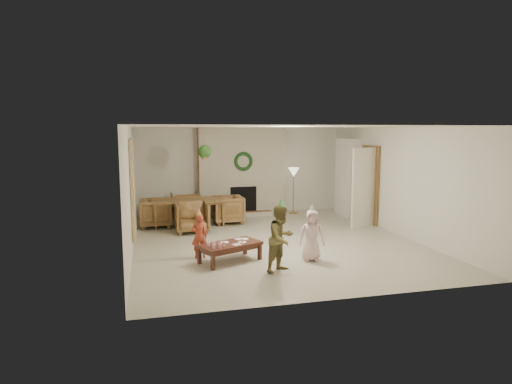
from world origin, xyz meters
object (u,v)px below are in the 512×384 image
object	(u,v)px
dining_chair_near	(192,217)
child_pink	(312,235)
child_plaid	(281,238)
dining_chair_right	(228,210)
coffee_table_top	(230,245)
dining_chair_left	(156,213)
child_red	(199,236)
dining_chair_far	(185,206)
dining_table	(188,213)

from	to	relation	value
dining_chair_near	child_pink	world-z (taller)	child_pink
dining_chair_near	child_plaid	distance (m)	3.57
dining_chair_right	coffee_table_top	xyz separation A→B (m)	(-0.58, -3.42, -0.04)
dining_chair_left	dining_chair_near	bearing A→B (deg)	-135.00
dining_chair_near	child_red	size ratio (longest dim) A/B	0.93
child_pink	coffee_table_top	bearing A→B (deg)	-177.42
dining_chair_left	coffee_table_top	xyz separation A→B (m)	(1.26, -3.40, -0.04)
dining_chair_left	child_plaid	world-z (taller)	child_plaid
child_plaid	coffee_table_top	bearing A→B (deg)	102.26
dining_chair_far	coffee_table_top	xyz separation A→B (m)	(0.45, -4.23, -0.04)
child_plaid	dining_chair_right	bearing A→B (deg)	60.12
dining_chair_left	coffee_table_top	bearing A→B (deg)	-160.15
dining_chair_near	dining_chair_far	xyz separation A→B (m)	(-0.01, 1.64, 0.00)
child_pink	dining_chair_near	bearing A→B (deg)	137.28
dining_chair_far	dining_chair_left	size ratio (longest dim) A/B	1.00
dining_chair_near	dining_chair_far	world-z (taller)	same
dining_chair_far	child_plaid	size ratio (longest dim) A/B	0.68
coffee_table_top	dining_chair_far	bearing A→B (deg)	72.37
dining_chair_far	child_pink	world-z (taller)	child_pink
coffee_table_top	child_pink	distance (m)	1.54
child_red	child_plaid	world-z (taller)	child_plaid
child_plaid	child_pink	size ratio (longest dim) A/B	1.22
dining_chair_left	dining_table	bearing A→B (deg)	-90.00
dining_chair_near	child_pink	bearing A→B (deg)	-56.46
dining_table	dining_chair_right	bearing A→B (deg)	-0.00
dining_chair_near	dining_chair_right	world-z (taller)	same
dining_chair_right	dining_chair_left	bearing A→B (deg)	-90.00
dining_table	dining_chair_near	xyz separation A→B (m)	(0.01, -0.82, 0.03)
dining_chair_left	child_plaid	xyz separation A→B (m)	(2.02, -4.17, 0.22)
dining_table	child_red	distance (m)	3.02
dining_chair_left	dining_chair_right	size ratio (longest dim) A/B	1.00
coffee_table_top	child_plaid	world-z (taller)	child_plaid
dining_chair_near	child_red	world-z (taller)	child_red
dining_table	child_pink	xyz separation A→B (m)	(1.95, -3.69, 0.15)
dining_chair_far	dining_chair_right	bearing A→B (deg)	141.34
dining_chair_far	child_pink	bearing A→B (deg)	112.94
dining_chair_left	dining_chair_right	bearing A→B (deg)	-90.00
dining_chair_near	dining_chair_right	size ratio (longest dim) A/B	1.00
child_red	dining_chair_far	bearing A→B (deg)	-90.23
dining_chair_left	child_pink	world-z (taller)	child_pink
dining_chair_left	dining_chair_right	xyz separation A→B (m)	(1.84, 0.02, 0.00)
dining_chair_left	child_pink	bearing A→B (deg)	-143.60
dining_chair_right	dining_chair_near	bearing A→B (deg)	-51.34
dining_table	child_plaid	world-z (taller)	child_plaid
dining_chair_left	coffee_table_top	world-z (taller)	dining_chair_left
dining_table	child_red	xyz separation A→B (m)	(-0.08, -3.02, 0.10)
dining_table	coffee_table_top	world-z (taller)	dining_table
dining_chair_left	child_red	xyz separation A→B (m)	(0.74, -3.01, 0.06)
dining_table	dining_chair_left	bearing A→B (deg)	-180.00
dining_chair_near	dining_chair_right	distance (m)	1.31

